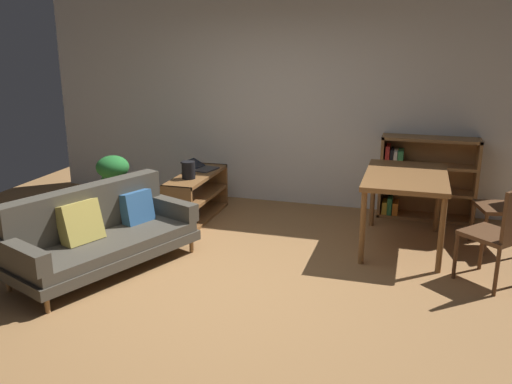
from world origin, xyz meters
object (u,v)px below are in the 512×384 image
Objects in this scene: dining_table at (406,182)px; potted_floor_plant at (113,178)px; dining_chair_near at (508,202)px; bookshelf at (422,178)px; media_console at (197,196)px; open_laptop at (201,167)px; fabric_couch at (100,232)px; desk_speaker at (188,170)px; dining_chair_far at (501,231)px.

potted_floor_plant is at bearing 179.82° from dining_table.
bookshelf is (-0.87, 0.85, -0.01)m from dining_chair_near.
dining_table is at bearing -5.70° from media_console.
media_console is 0.40m from open_laptop.
fabric_couch is at bearing -153.20° from dining_table.
dining_chair_near reaches higher than desk_speaker.
fabric_couch is 9.57× the size of desk_speaker.
fabric_couch is at bearing -64.21° from potted_floor_plant.
dining_table is 1.13m from bookshelf.
fabric_couch is 4.39× the size of open_laptop.
open_laptop is at bearing 159.77° from dining_chair_far.
dining_chair_near is (3.54, -0.25, -0.07)m from open_laptop.
potted_floor_plant is (-0.97, -0.49, -0.08)m from open_laptop.
bookshelf is at bearing 110.31° from dining_chair_far.
bookshelf is (-0.68, 1.83, -0.02)m from dining_chair_far.
dining_table is 1.36× the size of dining_chair_far.
media_console is at bearing 174.30° from dining_table.
fabric_couch is at bearing -139.78° from bookshelf.
media_console is 0.95× the size of dining_table.
desk_speaker is 0.22× the size of dining_chair_far.
desk_speaker is 3.52m from dining_chair_near.
desk_speaker is at bearing 167.04° from dining_chair_far.
dining_table is at bearing -11.36° from open_laptop.
desk_speaker is 2.85m from bookshelf.
fabric_couch is at bearing -169.49° from dining_chair_far.
potted_floor_plant is at bearing -163.42° from bookshelf.
open_laptop is at bearing 93.68° from desk_speaker.
bookshelf reaches higher than dining_chair_far.
dining_table reaches higher than potted_floor_plant.
open_laptop is 0.57× the size of potted_floor_plant.
potted_floor_plant is at bearing -178.82° from desk_speaker.
bookshelf is (3.64, 1.08, -0.00)m from potted_floor_plant.
bookshelf is (0.17, 1.09, -0.21)m from dining_table.
bookshelf is at bearing 21.93° from desk_speaker.
fabric_couch is at bearing -102.35° from desk_speaker.
dining_chair_far reaches higher than dining_chair_near.
bookshelf is at bearing 16.58° from potted_floor_plant.
potted_floor_plant is 3.47m from dining_table.
dining_table is (2.47, -0.03, 0.05)m from desk_speaker.
dining_chair_near is at bearing 13.32° from dining_table.
bookshelf is at bearing 40.22° from fabric_couch.
dining_chair_near reaches higher than media_console.
media_console is 3.51m from dining_chair_near.
open_laptop is 0.49× the size of dining_chair_near.
open_laptop is (0.28, 1.91, 0.22)m from fabric_couch.
dining_chair_far is at bearing -16.44° from media_console.
bookshelf reaches higher than open_laptop.
desk_speaker is 1.01m from potted_floor_plant.
dining_table is at bearing -0.74° from desk_speaker.
media_console is at bearing -162.15° from bookshelf.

